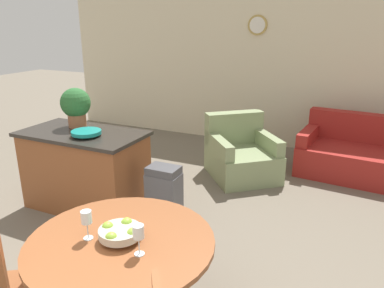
{
  "coord_description": "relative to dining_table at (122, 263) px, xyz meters",
  "views": [
    {
      "loc": [
        1.54,
        -0.65,
        2.13
      ],
      "look_at": [
        0.07,
        2.5,
        0.98
      ],
      "focal_mm": 35.0,
      "sensor_mm": 36.0,
      "label": 1
    }
  ],
  "objects": [
    {
      "name": "wall_back",
      "position": [
        -0.23,
        4.69,
        0.75
      ],
      "size": [
        8.0,
        0.09,
        2.7
      ],
      "color": "beige",
      "rests_on": "ground_plane"
    },
    {
      "name": "dining_table",
      "position": [
        0.0,
        0.0,
        0.0
      ],
      "size": [
        1.23,
        1.23,
        0.78
      ],
      "color": "brown",
      "rests_on": "ground_plane"
    },
    {
      "name": "fruit_bowl",
      "position": [
        -0.0,
        0.0,
        0.23
      ],
      "size": [
        0.28,
        0.28,
        0.11
      ],
      "color": "#B7B29E",
      "rests_on": "dining_table"
    },
    {
      "name": "wine_glass_left",
      "position": [
        -0.2,
        -0.08,
        0.32
      ],
      "size": [
        0.07,
        0.07,
        0.2
      ],
      "color": "silver",
      "rests_on": "dining_table"
    },
    {
      "name": "wine_glass_right",
      "position": [
        0.2,
        -0.08,
        0.32
      ],
      "size": [
        0.07,
        0.07,
        0.2
      ],
      "color": "silver",
      "rests_on": "dining_table"
    },
    {
      "name": "kitchen_island",
      "position": [
        -1.53,
        1.43,
        -0.13
      ],
      "size": [
        1.42,
        0.77,
        0.93
      ],
      "color": "brown",
      "rests_on": "ground_plane"
    },
    {
      "name": "teal_bowl",
      "position": [
        -1.38,
        1.33,
        0.37
      ],
      "size": [
        0.32,
        0.32,
        0.06
      ],
      "color": "teal",
      "rests_on": "kitchen_island"
    },
    {
      "name": "potted_plant",
      "position": [
        -1.73,
        1.59,
        0.59
      ],
      "size": [
        0.35,
        0.35,
        0.46
      ],
      "color": "#A36642",
      "rests_on": "kitchen_island"
    },
    {
      "name": "trash_bin",
      "position": [
        -0.48,
        1.42,
        -0.26
      ],
      "size": [
        0.34,
        0.24,
        0.69
      ],
      "color": "#56565B",
      "rests_on": "ground_plane"
    },
    {
      "name": "couch",
      "position": [
        1.5,
        3.81,
        -0.31
      ],
      "size": [
        1.95,
        1.11,
        0.84
      ],
      "rotation": [
        0.0,
        0.0,
        -0.09
      ],
      "color": "maroon",
      "rests_on": "ground_plane"
    },
    {
      "name": "armchair",
      "position": [
        -0.17,
        3.11,
        -0.31
      ],
      "size": [
        1.25,
        1.26,
        0.86
      ],
      "rotation": [
        0.0,
        0.0,
        0.71
      ],
      "color": "gray",
      "rests_on": "ground_plane"
    }
  ]
}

